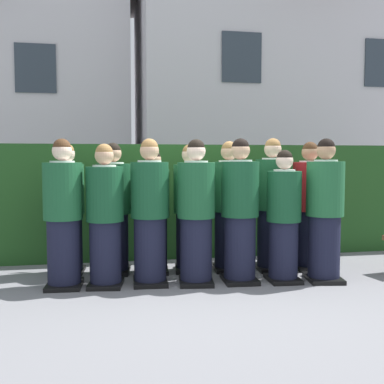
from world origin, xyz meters
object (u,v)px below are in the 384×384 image
object	(u,v)px
student_rear_row_5	(272,207)
student_in_red_blazer	(309,208)
student_rear_row_1	(114,211)
student_front_row_4	(240,214)
student_rear_row_3	(190,211)
student_front_row_5	(284,219)
student_front_row_1	(105,219)
student_front_row_3	(196,215)
student_front_row_6	(325,213)
student_rear_row_0	(67,212)
student_rear_row_2	(154,214)
student_front_row_0	(63,217)
student_rear_row_4	(229,209)
student_front_row_2	(150,215)

from	to	relation	value
student_rear_row_5	student_in_red_blazer	size ratio (longest dim) A/B	1.03
student_rear_row_1	student_rear_row_5	bearing A→B (deg)	-5.31
student_front_row_4	student_rear_row_3	distance (m)	0.80
student_front_row_5	student_front_row_1	bearing A→B (deg)	175.13
student_front_row_3	student_front_row_6	world-z (taller)	student_front_row_6
student_rear_row_0	student_in_red_blazer	bearing A→B (deg)	-5.83
student_rear_row_2	student_in_red_blazer	size ratio (longest dim) A/B	0.94
student_rear_row_3	student_in_red_blazer	xyz separation A→B (m)	(1.57, -0.16, 0.02)
student_in_red_blazer	student_rear_row_0	bearing A→B (deg)	174.17
student_front_row_1	student_rear_row_2	bearing A→B (deg)	42.06
student_front_row_6	student_rear_row_3	distance (m)	1.68
student_rear_row_0	student_rear_row_1	bearing A→B (deg)	-9.53
student_rear_row_2	student_front_row_0	bearing A→B (deg)	-154.68
student_rear_row_4	student_rear_row_5	distance (m)	0.57
student_rear_row_1	student_rear_row_2	world-z (taller)	student_rear_row_1
student_front_row_3	student_front_row_4	bearing A→B (deg)	-2.30
student_rear_row_2	student_rear_row_3	xyz separation A→B (m)	(0.47, -0.01, 0.03)
student_front_row_4	student_rear_row_5	distance (m)	0.78
student_rear_row_0	student_rear_row_4	distance (m)	2.07
student_rear_row_0	student_rear_row_4	bearing A→B (deg)	-5.66
student_front_row_0	student_rear_row_1	distance (m)	0.80
student_front_row_2	student_front_row_5	distance (m)	1.58
student_front_row_5	student_rear_row_1	xyz separation A→B (m)	(-1.97, 0.78, 0.05)
student_rear_row_2	student_front_row_3	bearing A→B (deg)	-55.73
student_in_red_blazer	student_front_row_3	bearing A→B (deg)	-164.12
student_front_row_1	student_rear_row_2	size ratio (longest dim) A/B	1.03
student_front_row_2	student_rear_row_3	bearing A→B (deg)	43.11
student_rear_row_2	student_front_row_2	bearing A→B (deg)	-100.29
student_front_row_5	student_rear_row_5	world-z (taller)	student_rear_row_5
student_front_row_0	student_front_row_5	size ratio (longest dim) A/B	1.08
student_front_row_0	student_rear_row_3	xyz separation A→B (m)	(1.54, 0.49, -0.02)
student_front_row_0	student_rear_row_4	size ratio (longest dim) A/B	1.00
student_front_row_3	student_front_row_1	bearing A→B (deg)	175.54
student_front_row_0	student_rear_row_0	world-z (taller)	student_front_row_0
student_front_row_1	student_in_red_blazer	world-z (taller)	student_in_red_blazer
student_front_row_0	student_rear_row_2	world-z (taller)	student_front_row_0
student_front_row_3	student_rear_row_5	distance (m)	1.21
student_front_row_3	student_rear_row_0	bearing A→B (deg)	152.71
student_front_row_1	student_front_row_4	world-z (taller)	student_front_row_4
student_rear_row_5	student_front_row_2	bearing A→B (deg)	-166.03
student_rear_row_3	student_rear_row_5	world-z (taller)	student_rear_row_5
student_front_row_0	student_front_row_1	xyz separation A→B (m)	(0.46, -0.04, -0.03)
student_rear_row_1	student_rear_row_4	size ratio (longest dim) A/B	0.99
student_rear_row_4	student_in_red_blazer	xyz separation A→B (m)	(1.06, -0.11, -0.00)
student_front_row_6	student_front_row_5	bearing A→B (deg)	172.88
student_front_row_6	student_rear_row_5	size ratio (longest dim) A/B	0.98
student_rear_row_4	student_in_red_blazer	distance (m)	1.07
student_rear_row_2	student_rear_row_4	xyz separation A→B (m)	(0.98, -0.06, 0.05)
student_in_red_blazer	student_rear_row_1	bearing A→B (deg)	175.01
student_front_row_3	student_in_red_blazer	world-z (taller)	student_front_row_3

